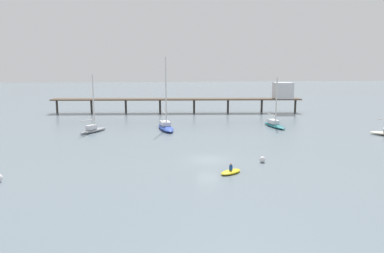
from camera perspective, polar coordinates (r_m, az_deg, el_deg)
name	(u,v)px	position (r m, az deg, el deg)	size (l,w,h in m)	color
ground_plane	(208,160)	(44.75, 2.46, -5.18)	(400.00, 400.00, 0.00)	slate
pier	(228,95)	(87.89, 5.64, 4.85)	(58.84, 9.50, 7.18)	brown
sailboat_gray	(93,128)	(64.69, -15.12, -0.28)	(4.68, 6.06, 9.79)	gray
sailboat_blue	(166,125)	(65.29, -4.10, 0.17)	(3.21, 8.84, 12.68)	#2D4CB7
sailboat_teal	(274,124)	(69.48, 12.66, 0.44)	(2.59, 7.74, 9.11)	#1E727A
dinghy_yellow	(231,171)	(39.41, 6.05, -6.97)	(2.97, 2.63, 1.14)	yellow
mooring_buoy_outer	(262,159)	(44.23, 10.89, -5.05)	(0.71, 0.71, 0.71)	silver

